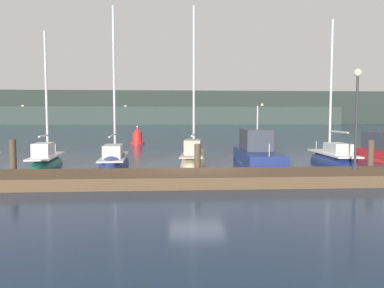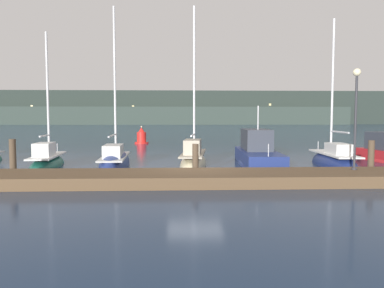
% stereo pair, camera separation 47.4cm
% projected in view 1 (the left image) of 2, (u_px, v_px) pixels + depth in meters
% --- Properties ---
extents(ground_plane, '(400.00, 400.00, 0.00)m').
position_uv_depth(ground_plane, '(197.00, 176.00, 16.88)').
color(ground_plane, '#192D4C').
extents(dock, '(41.01, 2.80, 0.45)m').
position_uv_depth(dock, '(201.00, 178.00, 14.97)').
color(dock, brown).
rests_on(dock, ground).
extents(mooring_pile_1, '(0.28, 0.28, 1.71)m').
position_uv_depth(mooring_pile_1, '(13.00, 159.00, 16.05)').
color(mooring_pile_1, '#4C3D2D').
rests_on(mooring_pile_1, ground).
extents(mooring_pile_2, '(0.28, 0.28, 1.47)m').
position_uv_depth(mooring_pile_2, '(197.00, 160.00, 16.57)').
color(mooring_pile_2, '#4C3D2D').
rests_on(mooring_pile_2, ground).
extents(mooring_pile_3, '(0.28, 0.28, 1.61)m').
position_uv_depth(mooring_pile_3, '(371.00, 158.00, 17.08)').
color(mooring_pile_3, '#4C3D2D').
rests_on(mooring_pile_3, ground).
extents(sailboat_berth_3, '(1.80, 5.14, 7.79)m').
position_uv_depth(sailboat_berth_3, '(46.00, 164.00, 19.90)').
color(sailboat_berth_3, '#195647').
rests_on(sailboat_berth_3, ground).
extents(sailboat_berth_4, '(1.86, 6.37, 9.61)m').
position_uv_depth(sailboat_berth_4, '(114.00, 163.00, 20.63)').
color(sailboat_berth_4, navy).
rests_on(sailboat_berth_4, ground).
extents(sailboat_berth_5, '(2.07, 6.11, 9.46)m').
position_uv_depth(sailboat_berth_5, '(193.00, 162.00, 20.65)').
color(sailboat_berth_5, beige).
rests_on(sailboat_berth_5, ground).
extents(motorboat_berth_6, '(2.49, 7.31, 3.80)m').
position_uv_depth(motorboat_berth_6, '(257.00, 158.00, 21.12)').
color(motorboat_berth_6, navy).
rests_on(motorboat_berth_6, ground).
extents(sailboat_berth_7, '(1.78, 5.69, 8.76)m').
position_uv_depth(sailboat_berth_7, '(332.00, 164.00, 20.40)').
color(sailboat_berth_7, navy).
rests_on(sailboat_berth_7, ground).
extents(channel_buoy, '(1.38, 1.38, 1.79)m').
position_uv_depth(channel_buoy, '(137.00, 137.00, 37.46)').
color(channel_buoy, red).
rests_on(channel_buoy, ground).
extents(dock_lamppost, '(0.32, 0.32, 4.21)m').
position_uv_depth(dock_lamppost, '(357.00, 103.00, 15.67)').
color(dock_lamppost, '#2D2D33').
rests_on(dock_lamppost, dock).
extents(hillside_backdrop, '(240.00, 23.00, 12.64)m').
position_uv_depth(hillside_backdrop, '(167.00, 109.00, 145.47)').
color(hillside_backdrop, '#28332D').
rests_on(hillside_backdrop, ground).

